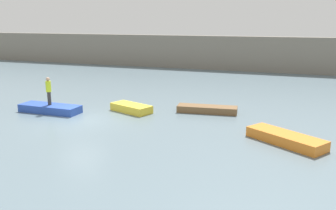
% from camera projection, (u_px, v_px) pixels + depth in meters
% --- Properties ---
extents(ground_plane, '(120.00, 120.00, 0.00)m').
position_uv_depth(ground_plane, '(81.00, 121.00, 20.27)').
color(ground_plane, slate).
extents(embankment_wall, '(80.00, 1.20, 3.88)m').
position_uv_depth(embankment_wall, '(196.00, 52.00, 41.95)').
color(embankment_wall, gray).
rests_on(embankment_wall, ground_plane).
extents(rowboat_blue, '(3.93, 1.28, 0.48)m').
position_uv_depth(rowboat_blue, '(50.00, 109.00, 22.14)').
color(rowboat_blue, '#2B4CAD').
rests_on(rowboat_blue, ground_plane).
extents(rowboat_yellow, '(2.95, 2.03, 0.48)m').
position_uv_depth(rowboat_yellow, '(131.00, 108.00, 22.27)').
color(rowboat_yellow, gold).
rests_on(rowboat_yellow, ground_plane).
extents(rowboat_brown, '(3.79, 1.46, 0.42)m').
position_uv_depth(rowboat_brown, '(207.00, 109.00, 22.09)').
color(rowboat_brown, brown).
rests_on(rowboat_brown, ground_plane).
extents(rowboat_orange, '(3.79, 3.06, 0.48)m').
position_uv_depth(rowboat_orange, '(285.00, 138.00, 16.52)').
color(rowboat_orange, orange).
rests_on(rowboat_orange, ground_plane).
extents(person_hiviz_shirt, '(0.32, 0.32, 1.74)m').
position_uv_depth(person_hiviz_shirt, '(49.00, 90.00, 21.85)').
color(person_hiviz_shirt, '#38332D').
rests_on(person_hiviz_shirt, rowboat_blue).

